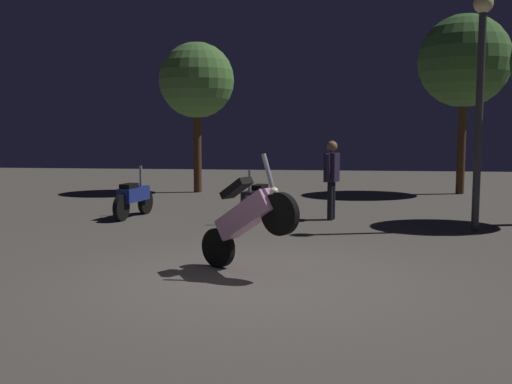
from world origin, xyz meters
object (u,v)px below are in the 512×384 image
(motorcycle_black_parked_right, at_px, (256,201))
(person_rider_beside, at_px, (332,173))
(streetlamp_near, at_px, (480,80))
(motorcycle_pink_foreground, at_px, (247,219))
(motorcycle_blue_parked_left, at_px, (134,197))

(motorcycle_black_parked_right, distance_m, person_rider_beside, 1.72)
(person_rider_beside, distance_m, streetlamp_near, 3.45)
(motorcycle_pink_foreground, height_order, motorcycle_blue_parked_left, motorcycle_pink_foreground)
(motorcycle_pink_foreground, height_order, person_rider_beside, person_rider_beside)
(motorcycle_pink_foreground, bearing_deg, person_rider_beside, 110.47)
(motorcycle_black_parked_right, xyz_separation_m, person_rider_beside, (1.56, 0.45, 0.56))
(motorcycle_black_parked_right, bearing_deg, motorcycle_pink_foreground, 19.86)
(motorcycle_blue_parked_left, bearing_deg, person_rider_beside, -77.69)
(motorcycle_blue_parked_left, height_order, streetlamp_near, streetlamp_near)
(motorcycle_pink_foreground, height_order, motorcycle_black_parked_right, motorcycle_pink_foreground)
(motorcycle_blue_parked_left, xyz_separation_m, motorcycle_black_parked_right, (2.72, -0.30, 0.00))
(motorcycle_black_parked_right, relative_size, streetlamp_near, 0.37)
(streetlamp_near, bearing_deg, motorcycle_blue_parked_left, 172.39)
(motorcycle_blue_parked_left, distance_m, motorcycle_black_parked_right, 2.74)
(motorcycle_black_parked_right, height_order, streetlamp_near, streetlamp_near)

